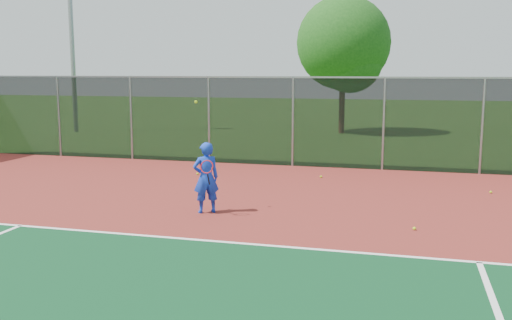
{
  "coord_description": "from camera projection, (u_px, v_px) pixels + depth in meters",
  "views": [
    {
      "loc": [
        0.73,
        -6.88,
        3.22
      ],
      "look_at": [
        -2.43,
        5.0,
        1.3
      ],
      "focal_mm": 40.0,
      "sensor_mm": 36.0,
      "label": 1
    }
  ],
  "objects": [
    {
      "name": "practice_ball_3",
      "position": [
        491.0,
        192.0,
        15.08
      ],
      "size": [
        0.07,
        0.07,
        0.07
      ],
      "primitive_type": "sphere",
      "color": "#B0D518",
      "rests_on": "court_apron"
    },
    {
      "name": "tennis_player",
      "position": [
        206.0,
        177.0,
        12.92
      ],
      "size": [
        0.71,
        0.74,
        2.55
      ],
      "color": "#1539C5",
      "rests_on": "court_apron"
    },
    {
      "name": "floodlight_nw",
      "position": [
        70.0,
        2.0,
        29.43
      ],
      "size": [
        0.9,
        0.4,
        11.91
      ],
      "color": "gray",
      "rests_on": "ground"
    },
    {
      "name": "practice_ball_2",
      "position": [
        321.0,
        177.0,
        17.27
      ],
      "size": [
        0.07,
        0.07,
        0.07
      ],
      "primitive_type": "sphere",
      "color": "#B0D518",
      "rests_on": "court_apron"
    },
    {
      "name": "practice_ball_0",
      "position": [
        197.0,
        174.0,
        17.75
      ],
      "size": [
        0.07,
        0.07,
        0.07
      ],
      "primitive_type": "sphere",
      "color": "#B0D518",
      "rests_on": "court_apron"
    },
    {
      "name": "tree_back_left",
      "position": [
        345.0,
        47.0,
        29.11
      ],
      "size": [
        4.8,
        4.8,
        7.05
      ],
      "color": "#3D2516",
      "rests_on": "ground"
    },
    {
      "name": "practice_ball_4",
      "position": [
        414.0,
        228.0,
        11.58
      ],
      "size": [
        0.07,
        0.07,
        0.07
      ],
      "primitive_type": "sphere",
      "color": "#B0D518",
      "rests_on": "court_apron"
    },
    {
      "name": "fence_back",
      "position": [
        384.0,
        123.0,
        18.47
      ],
      "size": [
        30.0,
        0.06,
        3.03
      ],
      "color": "black",
      "rests_on": "court_apron"
    },
    {
      "name": "court_apron",
      "position": [
        354.0,
        273.0,
        9.16
      ],
      "size": [
        30.0,
        20.0,
        0.02
      ],
      "primitive_type": "cube",
      "color": "maroon",
      "rests_on": "ground"
    }
  ]
}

